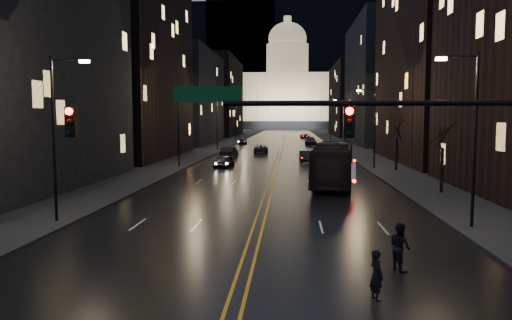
% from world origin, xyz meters
% --- Properties ---
extents(ground, '(900.00, 900.00, 0.00)m').
position_xyz_m(ground, '(0.00, 0.00, 0.00)').
color(ground, black).
rests_on(ground, ground).
extents(road, '(20.00, 320.00, 0.02)m').
position_xyz_m(road, '(0.00, 130.00, 0.01)').
color(road, black).
rests_on(road, ground).
extents(sidewalk_left, '(8.00, 320.00, 0.16)m').
position_xyz_m(sidewalk_left, '(-14.00, 130.00, 0.08)').
color(sidewalk_left, black).
rests_on(sidewalk_left, ground).
extents(sidewalk_right, '(8.00, 320.00, 0.16)m').
position_xyz_m(sidewalk_right, '(14.00, 130.00, 0.08)').
color(sidewalk_right, black).
rests_on(sidewalk_right, ground).
extents(center_line, '(0.62, 320.00, 0.01)m').
position_xyz_m(center_line, '(0.00, 130.00, 0.03)').
color(center_line, orange).
rests_on(center_line, road).
extents(building_left_mid, '(12.00, 30.00, 28.00)m').
position_xyz_m(building_left_mid, '(-21.00, 54.00, 14.00)').
color(building_left_mid, black).
rests_on(building_left_mid, ground).
extents(building_left_far, '(12.00, 34.00, 20.00)m').
position_xyz_m(building_left_far, '(-21.00, 92.00, 10.00)').
color(building_left_far, black).
rests_on(building_left_far, ground).
extents(building_left_dist, '(12.00, 40.00, 24.00)m').
position_xyz_m(building_left_dist, '(-21.00, 140.00, 12.00)').
color(building_left_dist, black).
rests_on(building_left_dist, ground).
extents(building_right_tall, '(12.00, 30.00, 38.00)m').
position_xyz_m(building_right_tall, '(21.00, 50.00, 19.00)').
color(building_right_tall, black).
rests_on(building_right_tall, ground).
extents(building_right_mid, '(12.00, 34.00, 26.00)m').
position_xyz_m(building_right_mid, '(21.00, 92.00, 13.00)').
color(building_right_mid, black).
rests_on(building_right_mid, ground).
extents(building_right_dist, '(12.00, 40.00, 22.00)m').
position_xyz_m(building_right_dist, '(21.00, 140.00, 11.00)').
color(building_right_dist, black).
rests_on(building_right_dist, ground).
extents(mountain_ridge, '(520.00, 60.00, 130.00)m').
position_xyz_m(mountain_ridge, '(40.00, 380.00, 65.00)').
color(mountain_ridge, black).
rests_on(mountain_ridge, ground).
extents(capitol, '(90.00, 50.00, 58.50)m').
position_xyz_m(capitol, '(0.00, 250.00, 17.15)').
color(capitol, black).
rests_on(capitol, ground).
extents(traffic_signal, '(17.29, 0.45, 7.00)m').
position_xyz_m(traffic_signal, '(5.91, -0.00, 5.10)').
color(traffic_signal, black).
rests_on(traffic_signal, ground).
extents(streetlamp_right_near, '(2.13, 0.25, 9.00)m').
position_xyz_m(streetlamp_right_near, '(10.81, 10.00, 5.08)').
color(streetlamp_right_near, black).
rests_on(streetlamp_right_near, ground).
extents(streetlamp_left_near, '(2.13, 0.25, 9.00)m').
position_xyz_m(streetlamp_left_near, '(-10.81, 10.00, 5.08)').
color(streetlamp_left_near, black).
rests_on(streetlamp_left_near, ground).
extents(streetlamp_right_mid, '(2.13, 0.25, 9.00)m').
position_xyz_m(streetlamp_right_mid, '(10.81, 40.00, 5.08)').
color(streetlamp_right_mid, black).
rests_on(streetlamp_right_mid, ground).
extents(streetlamp_left_mid, '(2.13, 0.25, 9.00)m').
position_xyz_m(streetlamp_left_mid, '(-10.81, 40.00, 5.08)').
color(streetlamp_left_mid, black).
rests_on(streetlamp_left_mid, ground).
extents(streetlamp_right_far, '(2.13, 0.25, 9.00)m').
position_xyz_m(streetlamp_right_far, '(10.81, 70.00, 5.08)').
color(streetlamp_right_far, black).
rests_on(streetlamp_right_far, ground).
extents(streetlamp_left_far, '(2.13, 0.25, 9.00)m').
position_xyz_m(streetlamp_left_far, '(-10.81, 70.00, 5.08)').
color(streetlamp_left_far, black).
rests_on(streetlamp_left_far, ground).
extents(streetlamp_right_dist, '(2.13, 0.25, 9.00)m').
position_xyz_m(streetlamp_right_dist, '(10.81, 100.00, 5.08)').
color(streetlamp_right_dist, black).
rests_on(streetlamp_right_dist, ground).
extents(streetlamp_left_dist, '(2.13, 0.25, 9.00)m').
position_xyz_m(streetlamp_left_dist, '(-10.81, 100.00, 5.08)').
color(streetlamp_left_dist, black).
rests_on(streetlamp_left_dist, ground).
extents(tree_right_mid, '(2.40, 2.40, 6.65)m').
position_xyz_m(tree_right_mid, '(13.00, 22.00, 4.53)').
color(tree_right_mid, black).
rests_on(tree_right_mid, ground).
extents(tree_right_far, '(2.40, 2.40, 6.65)m').
position_xyz_m(tree_right_far, '(13.00, 38.00, 4.53)').
color(tree_right_far, black).
rests_on(tree_right_far, ground).
extents(bus, '(4.70, 13.37, 3.65)m').
position_xyz_m(bus, '(5.37, 26.77, 1.82)').
color(bus, black).
rests_on(bus, ground).
extents(oncoming_car_a, '(2.29, 4.48, 1.46)m').
position_xyz_m(oncoming_car_a, '(-5.90, 40.45, 0.73)').
color(oncoming_car_a, black).
rests_on(oncoming_car_a, ground).
extents(oncoming_car_b, '(2.06, 5.21, 1.69)m').
position_xyz_m(oncoming_car_b, '(-6.76, 52.25, 0.84)').
color(oncoming_car_b, black).
rests_on(oncoming_car_b, ground).
extents(oncoming_car_c, '(2.47, 5.02, 1.37)m').
position_xyz_m(oncoming_car_c, '(-3.06, 64.77, 0.68)').
color(oncoming_car_c, black).
rests_on(oncoming_car_c, ground).
extents(oncoming_car_d, '(2.29, 4.85, 1.37)m').
position_xyz_m(oncoming_car_d, '(-8.50, 90.13, 0.68)').
color(oncoming_car_d, black).
rests_on(oncoming_car_d, ground).
extents(receding_car_a, '(1.77, 4.57, 1.49)m').
position_xyz_m(receding_car_a, '(3.70, 48.22, 0.74)').
color(receding_car_a, black).
rests_on(receding_car_a, ground).
extents(receding_car_b, '(2.05, 4.53, 1.51)m').
position_xyz_m(receding_car_b, '(8.04, 60.95, 0.75)').
color(receding_car_b, black).
rests_on(receding_car_b, ground).
extents(receding_car_c, '(2.40, 5.67, 1.63)m').
position_xyz_m(receding_car_c, '(5.94, 88.51, 0.82)').
color(receding_car_c, black).
rests_on(receding_car_c, ground).
extents(receding_car_d, '(2.67, 4.95, 1.32)m').
position_xyz_m(receding_car_d, '(5.73, 121.20, 0.66)').
color(receding_car_d, black).
rests_on(receding_car_d, ground).
extents(pedestrian_a, '(0.58, 0.69, 1.63)m').
position_xyz_m(pedestrian_a, '(4.38, -0.43, 0.81)').
color(pedestrian_a, black).
rests_on(pedestrian_a, ground).
extents(pedestrian_b, '(0.81, 1.01, 1.83)m').
position_xyz_m(pedestrian_b, '(5.79, 2.74, 0.92)').
color(pedestrian_b, black).
rests_on(pedestrian_b, ground).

